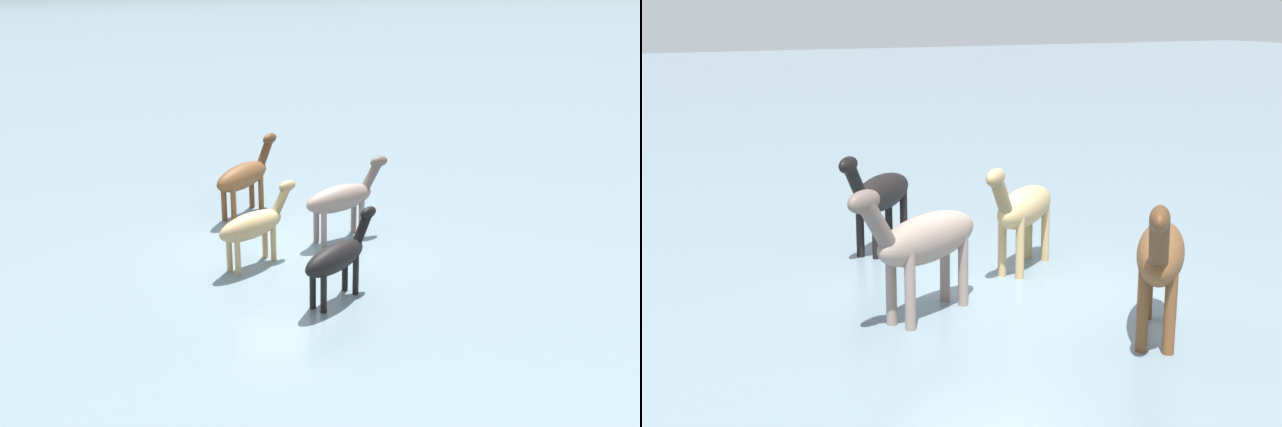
# 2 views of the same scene
# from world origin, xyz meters

# --- Properties ---
(ground_plane) EXTENTS (143.18, 143.18, 0.00)m
(ground_plane) POSITION_xyz_m (0.00, 0.00, 0.00)
(ground_plane) COLOR slate
(horse_mid_herd) EXTENTS (2.07, 1.71, 1.81)m
(horse_mid_herd) POSITION_xyz_m (-0.81, -0.77, 1.00)
(horse_mid_herd) COLOR tan
(horse_mid_herd) RESTS_ON ground_plane
(horse_pinto_flank) EXTENTS (2.39, 1.52, 1.94)m
(horse_pinto_flank) POSITION_xyz_m (1.47, 0.50, 1.07)
(horse_pinto_flank) COLOR gray
(horse_pinto_flank) RESTS_ON ground_plane
(horse_gray_outer) EXTENTS (1.96, 1.83, 1.80)m
(horse_gray_outer) POSITION_xyz_m (0.81, -2.80, 0.99)
(horse_gray_outer) COLOR black
(horse_gray_outer) RESTS_ON ground_plane
(horse_lead) EXTENTS (1.97, 2.16, 1.97)m
(horse_lead) POSITION_xyz_m (-0.84, 2.52, 1.08)
(horse_lead) COLOR brown
(horse_lead) RESTS_ON ground_plane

